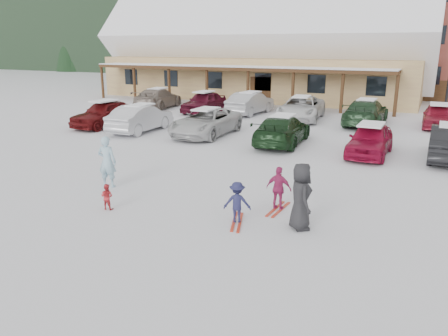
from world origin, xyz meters
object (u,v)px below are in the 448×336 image
at_px(child_navy, 237,202).
at_px(parked_car_2, 206,122).
at_px(parked_car_1, 141,118).
at_px(parked_car_7, 158,98).
at_px(parked_car_12, 438,116).
at_px(parked_car_9, 250,103).
at_px(adult_skier, 107,162).
at_px(bystander_dark, 301,196).
at_px(day_lodge, 260,53).
at_px(parked_car_10, 301,108).
at_px(parked_car_4, 370,140).
at_px(parked_car_11, 366,112).
at_px(parked_car_8, 204,102).
at_px(parked_car_3, 282,130).
at_px(parked_car_0, 105,114).
at_px(toddler_red, 107,197).
at_px(child_magenta, 279,189).

bearing_deg(child_navy, parked_car_2, -77.09).
distance_m(parked_car_1, parked_car_7, 9.36).
bearing_deg(parked_car_12, parked_car_9, 178.12).
relative_size(adult_skier, parked_car_1, 0.39).
relative_size(bystander_dark, parked_car_1, 0.39).
height_order(day_lodge, parked_car_10, day_lodge).
height_order(parked_car_9, parked_car_12, parked_car_9).
bearing_deg(day_lodge, parked_car_10, -57.11).
xyz_separation_m(child_navy, parked_car_1, (-10.22, 9.61, 0.17)).
distance_m(day_lodge, parked_car_1, 19.22).
height_order(parked_car_10, parked_car_12, parked_car_10).
relative_size(bystander_dark, parked_car_4, 0.44).
bearing_deg(parked_car_4, parked_car_9, 137.69).
distance_m(parked_car_9, parked_car_11, 8.05).
bearing_deg(parked_car_8, parked_car_3, -40.09).
relative_size(bystander_dark, parked_car_0, 0.40).
bearing_deg(parked_car_3, parked_car_1, -1.30).
bearing_deg(parked_car_0, parked_car_9, 58.40).
distance_m(parked_car_1, parked_car_10, 10.45).
distance_m(adult_skier, parked_car_9, 17.37).
bearing_deg(parked_car_2, parked_car_3, -5.10).
relative_size(bystander_dark, parked_car_2, 0.35).
distance_m(adult_skier, parked_car_12, 19.90).
relative_size(day_lodge, parked_car_10, 5.31).
relative_size(child_navy, parked_car_10, 0.21).
height_order(toddler_red, parked_car_0, parked_car_0).
distance_m(adult_skier, parked_car_2, 9.36).
bearing_deg(parked_car_2, parked_car_9, 94.30).
height_order(bystander_dark, parked_car_4, bystander_dark).
bearing_deg(parked_car_3, parked_car_10, -84.28).
relative_size(parked_car_3, parked_car_4, 1.19).
relative_size(parked_car_4, parked_car_8, 0.94).
relative_size(day_lodge, parked_car_4, 7.11).
bearing_deg(parked_car_2, parked_car_12, 34.20).
bearing_deg(child_navy, parked_car_11, -111.90).
height_order(parked_car_9, parked_car_10, parked_car_9).
bearing_deg(child_magenta, parked_car_10, -73.70).
relative_size(child_navy, parked_car_4, 0.28).
height_order(child_navy, parked_car_11, parked_car_11).
relative_size(parked_car_7, parked_car_10, 0.95).
bearing_deg(parked_car_10, toddler_red, -98.08).
distance_m(day_lodge, child_navy, 30.61).
height_order(day_lodge, bystander_dark, day_lodge).
bearing_deg(parked_car_0, toddler_red, -45.49).
height_order(adult_skier, parked_car_9, adult_skier).
bearing_deg(parked_car_12, child_magenta, -105.13).
height_order(day_lodge, parked_car_0, day_lodge).
bearing_deg(parked_car_4, child_navy, -101.83).
xyz_separation_m(toddler_red, parked_car_9, (-3.26, 18.97, 0.38)).
bearing_deg(child_navy, child_magenta, -135.76).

